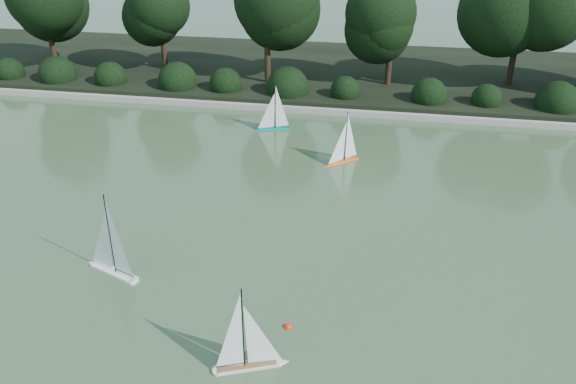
{
  "coord_description": "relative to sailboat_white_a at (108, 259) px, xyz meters",
  "views": [
    {
      "loc": [
        1.01,
        -7.25,
        5.95
      ],
      "look_at": [
        -0.76,
        2.44,
        0.7
      ],
      "focal_mm": 35.0,
      "sensor_mm": 36.0,
      "label": 1
    }
  ],
  "objects": [
    {
      "name": "race_buoy",
      "position": [
        3.38,
        -0.87,
        -0.26
      ],
      "size": [
        0.13,
        0.13,
        0.13
      ],
      "primitive_type": "sphere",
      "color": "red",
      "rests_on": "ground"
    },
    {
      "name": "pond_coping",
      "position": [
        3.57,
        8.8,
        -0.17
      ],
      "size": [
        40.0,
        0.35,
        0.18
      ],
      "primitive_type": "cube",
      "color": "gray",
      "rests_on": "ground"
    },
    {
      "name": "tree_line",
      "position": [
        4.8,
        11.24,
        2.38
      ],
      "size": [
        26.31,
        3.93,
        4.39
      ],
      "color": "black",
      "rests_on": "ground"
    },
    {
      "name": "sailboat_white_a",
      "position": [
        0.0,
        0.0,
        0.0
      ],
      "size": [
        1.2,
        0.61,
        1.69
      ],
      "color": "white",
      "rests_on": "ground"
    },
    {
      "name": "sailboat_teal",
      "position": [
        1.43,
        7.17,
        -0.04
      ],
      "size": [
        1.05,
        0.47,
        1.45
      ],
      "color": "#028E7F",
      "rests_on": "ground"
    },
    {
      "name": "shrub_hedge",
      "position": [
        3.57,
        9.7,
        0.19
      ],
      "size": [
        29.1,
        1.1,
        1.1
      ],
      "color": "black",
      "rests_on": "ground"
    },
    {
      "name": "ground",
      "position": [
        3.57,
        -0.2,
        -0.26
      ],
      "size": [
        80.0,
        80.0,
        0.0
      ],
      "primitive_type": "plane",
      "color": "#354E2E",
      "rests_on": "ground"
    },
    {
      "name": "sailboat_white_b",
      "position": [
        3.04,
        -1.76,
        -0.03
      ],
      "size": [
        1.09,
        0.56,
        1.53
      ],
      "color": "silver",
      "rests_on": "ground"
    },
    {
      "name": "sailboat_orange",
      "position": [
        3.59,
        5.3,
        -0.04
      ],
      "size": [
        0.86,
        0.8,
        1.42
      ],
      "color": "orange",
      "rests_on": "ground"
    },
    {
      "name": "far_bank",
      "position": [
        3.57,
        12.8,
        -0.11
      ],
      "size": [
        40.0,
        8.0,
        0.3
      ],
      "primitive_type": "cube",
      "color": "black",
      "rests_on": "ground"
    }
  ]
}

